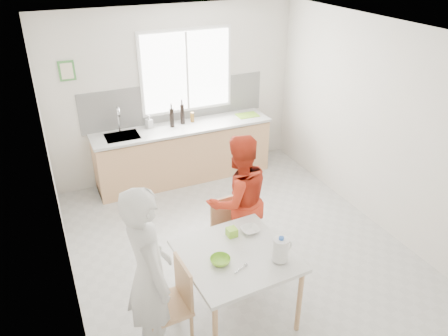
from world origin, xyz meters
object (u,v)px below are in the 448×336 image
(dining_table, at_px, (236,261))
(person_red, at_px, (238,200))
(wine_bottle_a, at_px, (182,114))
(chair_far, at_px, (229,229))
(person_white, at_px, (149,275))
(bowl_white, at_px, (250,230))
(milk_jug, at_px, (281,249))
(chair_left, at_px, (173,301))
(wine_bottle_b, at_px, (172,118))
(bowl_green, at_px, (220,261))

(dining_table, height_order, person_red, person_red)
(person_red, distance_m, wine_bottle_a, 2.30)
(chair_far, bearing_deg, wine_bottle_a, 80.69)
(person_white, bearing_deg, dining_table, -90.00)
(bowl_white, bearing_deg, person_red, 75.78)
(dining_table, xyz_separation_m, chair_far, (0.30, 0.83, -0.26))
(chair_far, xyz_separation_m, bowl_white, (-0.02, -0.57, 0.37))
(dining_table, distance_m, wine_bottle_a, 3.20)
(milk_jug, bearing_deg, chair_left, 164.43)
(chair_far, relative_size, bowl_white, 4.38)
(chair_left, height_order, wine_bottle_b, wine_bottle_b)
(wine_bottle_a, distance_m, wine_bottle_b, 0.20)
(chair_far, relative_size, person_white, 0.47)
(bowl_white, height_order, wine_bottle_a, wine_bottle_a)
(chair_far, bearing_deg, chair_left, -141.74)
(dining_table, relative_size, chair_left, 1.23)
(dining_table, xyz_separation_m, person_white, (-0.88, -0.05, 0.18))
(bowl_white, xyz_separation_m, wine_bottle_b, (0.07, 2.81, 0.24))
(bowl_green, relative_size, milk_jug, 0.75)
(chair_left, distance_m, milk_jug, 1.14)
(wine_bottle_a, bearing_deg, chair_left, -111.21)
(wine_bottle_a, bearing_deg, bowl_green, -103.15)
(person_white, bearing_deg, chair_left, -90.00)
(dining_table, bearing_deg, bowl_green, -162.74)
(person_white, height_order, wine_bottle_a, person_white)
(dining_table, distance_m, person_white, 0.90)
(person_red, bearing_deg, milk_jug, 81.95)
(bowl_green, bearing_deg, dining_table, 17.26)
(milk_jug, bearing_deg, wine_bottle_b, 86.47)
(chair_left, xyz_separation_m, bowl_green, (0.48, -0.02, 0.34))
(dining_table, distance_m, wine_bottle_b, 3.11)
(bowl_green, distance_m, wine_bottle_a, 3.29)
(chair_left, distance_m, person_red, 1.46)
(person_red, relative_size, milk_jug, 6.33)
(person_red, bearing_deg, dining_table, 59.74)
(dining_table, distance_m, chair_left, 0.72)
(chair_far, relative_size, person_red, 0.51)
(person_red, distance_m, bowl_white, 0.60)
(dining_table, relative_size, bowl_white, 5.75)
(bowl_white, distance_m, milk_jug, 0.54)
(dining_table, relative_size, chair_far, 1.31)
(person_red, xyz_separation_m, wine_bottle_b, (-0.08, 2.22, 0.25))
(bowl_green, height_order, milk_jug, milk_jug)
(chair_far, height_order, bowl_green, bowl_green)
(chair_left, relative_size, bowl_white, 4.69)
(person_red, bearing_deg, wine_bottle_b, -91.27)
(person_red, bearing_deg, bowl_green, 52.08)
(chair_left, bearing_deg, chair_far, 128.26)
(wine_bottle_a, bearing_deg, milk_jug, -93.54)
(chair_far, distance_m, wine_bottle_b, 2.32)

